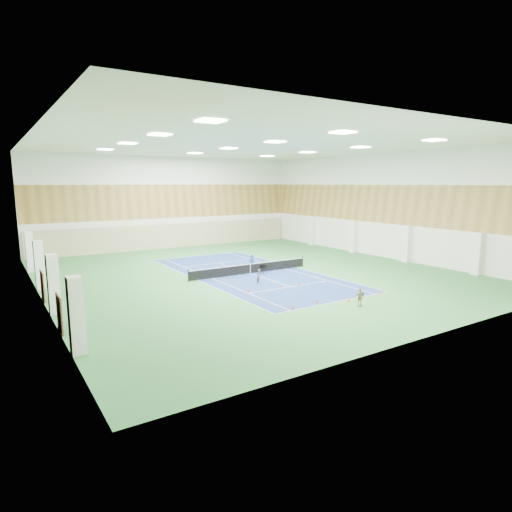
# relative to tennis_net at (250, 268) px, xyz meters

# --- Properties ---
(ground) EXTENTS (40.00, 40.00, 0.00)m
(ground) POSITION_rel_tennis_net_xyz_m (0.00, 0.00, -0.55)
(ground) COLOR #307039
(ground) RESTS_ON ground
(room_shell) EXTENTS (36.00, 40.00, 12.00)m
(room_shell) POSITION_rel_tennis_net_xyz_m (0.00, 0.00, 5.45)
(room_shell) COLOR white
(room_shell) RESTS_ON ground
(wood_cladding) EXTENTS (36.00, 40.00, 8.00)m
(wood_cladding) POSITION_rel_tennis_net_xyz_m (0.00, 0.00, 7.45)
(wood_cladding) COLOR #A47B3D
(wood_cladding) RESTS_ON room_shell
(ceiling_light_grid) EXTENTS (21.40, 25.40, 0.06)m
(ceiling_light_grid) POSITION_rel_tennis_net_xyz_m (0.00, 0.00, 11.37)
(ceiling_light_grid) COLOR white
(ceiling_light_grid) RESTS_ON room_shell
(court_surface) EXTENTS (10.97, 23.77, 0.01)m
(court_surface) POSITION_rel_tennis_net_xyz_m (0.00, 0.00, -0.55)
(court_surface) COLOR navy
(court_surface) RESTS_ON ground
(tennis_balls_scatter) EXTENTS (10.57, 22.77, 0.07)m
(tennis_balls_scatter) POSITION_rel_tennis_net_xyz_m (0.00, 0.00, -0.50)
(tennis_balls_scatter) COLOR #CCEF28
(tennis_balls_scatter) RESTS_ON ground
(tennis_net) EXTENTS (12.80, 0.10, 1.10)m
(tennis_net) POSITION_rel_tennis_net_xyz_m (0.00, 0.00, 0.00)
(tennis_net) COLOR black
(tennis_net) RESTS_ON ground
(back_curtain) EXTENTS (35.40, 0.16, 3.20)m
(back_curtain) POSITION_rel_tennis_net_xyz_m (0.00, 19.75, 1.05)
(back_curtain) COLOR #C6B793
(back_curtain) RESTS_ON ground
(door_left_a) EXTENTS (0.08, 1.80, 2.20)m
(door_left_a) POSITION_rel_tennis_net_xyz_m (-17.92, -8.00, 0.55)
(door_left_a) COLOR #593319
(door_left_a) RESTS_ON ground
(door_left_b) EXTENTS (0.08, 1.80, 2.20)m
(door_left_b) POSITION_rel_tennis_net_xyz_m (-17.92, 0.00, 0.55)
(door_left_b) COLOR #593319
(door_left_b) RESTS_ON ground
(coach) EXTENTS (0.64, 0.49, 1.59)m
(coach) POSITION_rel_tennis_net_xyz_m (0.93, 1.25, 0.24)
(coach) COLOR #1F4691
(coach) RESTS_ON ground
(child_court) EXTENTS (0.73, 0.70, 1.19)m
(child_court) POSITION_rel_tennis_net_xyz_m (-1.38, -3.72, 0.05)
(child_court) COLOR gray
(child_court) RESTS_ON ground
(child_apron) EXTENTS (0.80, 0.47, 1.28)m
(child_apron) POSITION_rel_tennis_net_xyz_m (0.64, -13.57, 0.09)
(child_apron) COLOR #A08C5B
(child_apron) RESTS_ON ground
(ball_cart) EXTENTS (0.56, 0.56, 0.84)m
(ball_cart) POSITION_rel_tennis_net_xyz_m (0.97, -0.80, -0.13)
(ball_cart) COLOR black
(ball_cart) RESTS_ON ground
(cone_svc_a) EXTENTS (0.23, 0.23, 0.25)m
(cone_svc_a) POSITION_rel_tennis_net_xyz_m (-3.71, -5.83, -0.42)
(cone_svc_a) COLOR #F45D0C
(cone_svc_a) RESTS_ON ground
(cone_svc_b) EXTENTS (0.21, 0.21, 0.23)m
(cone_svc_b) POSITION_rel_tennis_net_xyz_m (-0.88, -6.23, -0.44)
(cone_svc_b) COLOR #F0530C
(cone_svc_b) RESTS_ON ground
(cone_svc_c) EXTENTS (0.21, 0.21, 0.23)m
(cone_svc_c) POSITION_rel_tennis_net_xyz_m (0.91, -6.44, -0.43)
(cone_svc_c) COLOR red
(cone_svc_c) RESTS_ON ground
(cone_svc_d) EXTENTS (0.22, 0.22, 0.25)m
(cone_svc_d) POSITION_rel_tennis_net_xyz_m (4.06, -6.32, -0.43)
(cone_svc_d) COLOR orange
(cone_svc_d) RESTS_ON ground
(cone_base_a) EXTENTS (0.22, 0.22, 0.24)m
(cone_base_a) POSITION_rel_tennis_net_xyz_m (-3.73, -11.62, -0.43)
(cone_base_a) COLOR #E8400C
(cone_base_a) RESTS_ON ground
(cone_base_b) EXTENTS (0.23, 0.23, 0.25)m
(cone_base_b) POSITION_rel_tennis_net_xyz_m (-1.41, -11.37, -0.43)
(cone_base_b) COLOR #D7580B
(cone_base_b) RESTS_ON ground
(cone_base_c) EXTENTS (0.22, 0.22, 0.24)m
(cone_base_c) POSITION_rel_tennis_net_xyz_m (0.80, -12.35, -0.43)
(cone_base_c) COLOR #DB450B
(cone_base_c) RESTS_ON ground
(cone_base_d) EXTENTS (0.22, 0.22, 0.24)m
(cone_base_d) POSITION_rel_tennis_net_xyz_m (4.53, -11.90, -0.43)
(cone_base_d) COLOR #FF580D
(cone_base_d) RESTS_ON ground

